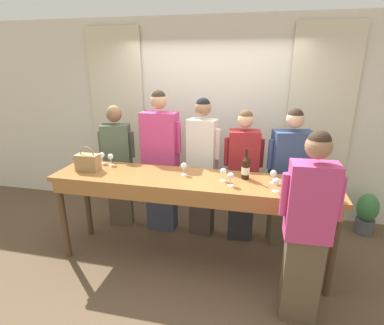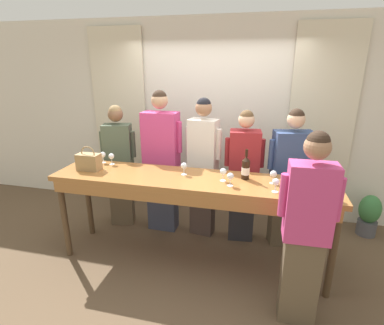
{
  "view_description": "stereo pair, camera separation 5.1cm",
  "coord_description": "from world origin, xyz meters",
  "px_view_note": "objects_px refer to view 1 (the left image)",
  "views": [
    {
      "loc": [
        0.66,
        -2.89,
        2.19
      ],
      "look_at": [
        0.0,
        0.06,
        1.18
      ],
      "focal_mm": 28.0,
      "sensor_mm": 36.0,
      "label": 1
    },
    {
      "loc": [
        0.71,
        -2.88,
        2.19
      ],
      "look_at": [
        0.0,
        0.06,
        1.18
      ],
      "focal_mm": 28.0,
      "sensor_mm": 36.0,
      "label": 2
    }
  ],
  "objects_px": {
    "handbag": "(88,162)",
    "guest_striped_shirt": "(242,176)",
    "wine_glass_center_mid": "(334,189)",
    "guest_pink_top": "(161,162)",
    "wine_glass_front_right": "(184,166)",
    "guest_cream_sweater": "(202,166)",
    "wine_glass_back_mid": "(102,156)",
    "wine_glass_center_left": "(329,177)",
    "guest_olive_jacket": "(118,165)",
    "wine_glass_front_left": "(276,182)",
    "wine_glass_front_mid": "(273,174)",
    "tasting_bar": "(190,188)",
    "wine_glass_near_host": "(291,187)",
    "host_pouring": "(307,229)",
    "wine_glass_center_right": "(111,157)",
    "wine_glass_back_left": "(223,172)",
    "guest_navy_coat": "(289,179)",
    "potted_plant": "(367,213)",
    "wine_bottle": "(246,168)"
  },
  "relations": [
    {
      "from": "handbag",
      "to": "guest_striped_shirt",
      "type": "bearing_deg",
      "value": 20.84
    },
    {
      "from": "wine_glass_center_mid",
      "to": "guest_pink_top",
      "type": "bearing_deg",
      "value": 156.11
    },
    {
      "from": "wine_glass_front_right",
      "to": "guest_cream_sweater",
      "type": "bearing_deg",
      "value": 79.6
    },
    {
      "from": "wine_glass_back_mid",
      "to": "wine_glass_center_left",
      "type": "bearing_deg",
      "value": -3.52
    },
    {
      "from": "guest_olive_jacket",
      "to": "wine_glass_front_left",
      "type": "bearing_deg",
      "value": -21.49
    },
    {
      "from": "guest_olive_jacket",
      "to": "guest_cream_sweater",
      "type": "height_order",
      "value": "guest_cream_sweater"
    },
    {
      "from": "wine_glass_back_mid",
      "to": "guest_pink_top",
      "type": "distance_m",
      "value": 0.74
    },
    {
      "from": "wine_glass_front_mid",
      "to": "wine_glass_center_mid",
      "type": "height_order",
      "value": "same"
    },
    {
      "from": "wine_glass_center_mid",
      "to": "tasting_bar",
      "type": "bearing_deg",
      "value": 171.73
    },
    {
      "from": "wine_glass_front_left",
      "to": "wine_glass_front_right",
      "type": "height_order",
      "value": "same"
    },
    {
      "from": "wine_glass_near_host",
      "to": "host_pouring",
      "type": "xyz_separation_m",
      "value": [
        0.12,
        -0.33,
        -0.22
      ]
    },
    {
      "from": "wine_glass_front_mid",
      "to": "wine_glass_center_right",
      "type": "xyz_separation_m",
      "value": [
        -1.87,
        0.16,
        0.0
      ]
    },
    {
      "from": "tasting_bar",
      "to": "wine_glass_center_left",
      "type": "height_order",
      "value": "wine_glass_center_left"
    },
    {
      "from": "wine_glass_back_mid",
      "to": "guest_olive_jacket",
      "type": "distance_m",
      "value": 0.46
    },
    {
      "from": "tasting_bar",
      "to": "guest_cream_sweater",
      "type": "xyz_separation_m",
      "value": [
        0.01,
        0.65,
        0.02
      ]
    },
    {
      "from": "guest_pink_top",
      "to": "host_pouring",
      "type": "distance_m",
      "value": 2.05
    },
    {
      "from": "guest_cream_sweater",
      "to": "guest_striped_shirt",
      "type": "distance_m",
      "value": 0.52
    },
    {
      "from": "guest_striped_shirt",
      "to": "wine_glass_center_mid",
      "type": "bearing_deg",
      "value": -44.96
    },
    {
      "from": "wine_glass_back_left",
      "to": "wine_glass_front_right",
      "type": "bearing_deg",
      "value": 169.58
    },
    {
      "from": "wine_glass_front_right",
      "to": "guest_striped_shirt",
      "type": "xyz_separation_m",
      "value": [
        0.61,
        0.55,
        -0.27
      ]
    },
    {
      "from": "guest_navy_coat",
      "to": "potted_plant",
      "type": "relative_size",
      "value": 3.03
    },
    {
      "from": "tasting_bar",
      "to": "guest_olive_jacket",
      "type": "distance_m",
      "value": 1.32
    },
    {
      "from": "guest_olive_jacket",
      "to": "wine_glass_back_left",
      "type": "bearing_deg",
      "value": -22.81
    },
    {
      "from": "wine_glass_back_left",
      "to": "guest_striped_shirt",
      "type": "bearing_deg",
      "value": 74.87
    },
    {
      "from": "handbag",
      "to": "wine_glass_center_right",
      "type": "distance_m",
      "value": 0.28
    },
    {
      "from": "wine_glass_center_right",
      "to": "guest_cream_sweater",
      "type": "xyz_separation_m",
      "value": [
        1.03,
        0.42,
        -0.18
      ]
    },
    {
      "from": "wine_glass_front_left",
      "to": "wine_glass_center_left",
      "type": "distance_m",
      "value": 0.58
    },
    {
      "from": "wine_glass_front_left",
      "to": "host_pouring",
      "type": "relative_size",
      "value": 0.08
    },
    {
      "from": "wine_glass_front_left",
      "to": "guest_navy_coat",
      "type": "distance_m",
      "value": 0.86
    },
    {
      "from": "wine_glass_center_mid",
      "to": "potted_plant",
      "type": "distance_m",
      "value": 1.74
    },
    {
      "from": "wine_glass_near_host",
      "to": "guest_olive_jacket",
      "type": "xyz_separation_m",
      "value": [
        -2.14,
        0.88,
        -0.25
      ]
    },
    {
      "from": "wine_glass_front_mid",
      "to": "wine_glass_back_left",
      "type": "xyz_separation_m",
      "value": [
        -0.5,
        -0.05,
        0.0
      ]
    },
    {
      "from": "handbag",
      "to": "guest_olive_jacket",
      "type": "xyz_separation_m",
      "value": [
        0.03,
        0.65,
        -0.26
      ]
    },
    {
      "from": "tasting_bar",
      "to": "guest_striped_shirt",
      "type": "xyz_separation_m",
      "value": [
        0.52,
        0.65,
        -0.07
      ]
    },
    {
      "from": "tasting_bar",
      "to": "handbag",
      "type": "relative_size",
      "value": 10.85
    },
    {
      "from": "wine_glass_front_left",
      "to": "potted_plant",
      "type": "height_order",
      "value": "wine_glass_front_left"
    },
    {
      "from": "wine_glass_back_mid",
      "to": "wine_glass_front_right",
      "type": "bearing_deg",
      "value": -8.83
    },
    {
      "from": "wine_bottle",
      "to": "guest_striped_shirt",
      "type": "relative_size",
      "value": 0.19
    },
    {
      "from": "wine_glass_center_left",
      "to": "host_pouring",
      "type": "relative_size",
      "value": 0.08
    },
    {
      "from": "wine_glass_center_mid",
      "to": "guest_pink_top",
      "type": "xyz_separation_m",
      "value": [
        -1.91,
        0.84,
        -0.17
      ]
    },
    {
      "from": "tasting_bar",
      "to": "host_pouring",
      "type": "xyz_separation_m",
      "value": [
        1.11,
        -0.57,
        -0.02
      ]
    },
    {
      "from": "guest_navy_coat",
      "to": "wine_bottle",
      "type": "bearing_deg",
      "value": -134.04
    },
    {
      "from": "tasting_bar",
      "to": "wine_glass_center_mid",
      "type": "bearing_deg",
      "value": -8.27
    },
    {
      "from": "wine_glass_front_left",
      "to": "guest_striped_shirt",
      "type": "distance_m",
      "value": 0.91
    },
    {
      "from": "handbag",
      "to": "host_pouring",
      "type": "relative_size",
      "value": 0.16
    },
    {
      "from": "guest_olive_jacket",
      "to": "guest_pink_top",
      "type": "relative_size",
      "value": 0.89
    },
    {
      "from": "wine_glass_back_mid",
      "to": "wine_glass_near_host",
      "type": "xyz_separation_m",
      "value": [
        2.15,
        -0.5,
        0.0
      ]
    },
    {
      "from": "wine_glass_front_right",
      "to": "wine_glass_back_mid",
      "type": "xyz_separation_m",
      "value": [
        -1.07,
        0.17,
        -0.0
      ]
    },
    {
      "from": "wine_glass_back_mid",
      "to": "guest_navy_coat",
      "type": "height_order",
      "value": "guest_navy_coat"
    },
    {
      "from": "guest_cream_sweater",
      "to": "guest_navy_coat",
      "type": "height_order",
      "value": "guest_cream_sweater"
    }
  ]
}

